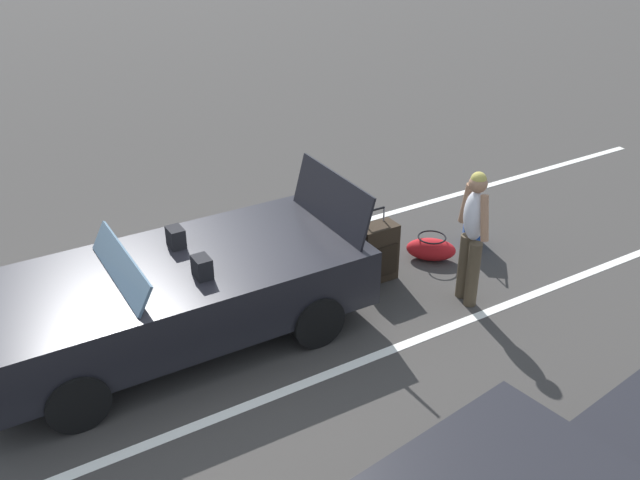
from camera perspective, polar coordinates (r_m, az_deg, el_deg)
The scene contains 8 objects.
ground_plane at distance 8.20m, azimuth -10.99°, elevation -7.68°, with size 80.00×80.00×0.00m, color #383533.
lot_line_near at distance 9.27m, azimuth -14.02°, elevation -3.42°, with size 18.00×0.12×0.01m, color silver.
lot_line_mid at distance 7.19m, azimuth -6.91°, elevation -13.24°, with size 18.00×0.12×0.01m, color silver.
convertible_car at distance 7.82m, azimuth -12.74°, elevation -4.56°, with size 4.16×1.88×1.53m.
suitcase_large_black at distance 8.97m, azimuth 4.51°, elevation -0.98°, with size 0.48×0.31×0.94m.
suitcase_medium_bright at distance 9.94m, azimuth 11.90°, elevation 1.16°, with size 0.44×0.46×0.94m.
duffel_bag at distance 9.57m, azimuth 8.70°, elevation -0.69°, with size 0.68×0.65×0.34m.
traveler_person at distance 8.42m, azimuth 11.90°, elevation 0.71°, with size 0.28×0.61×1.65m.
Camera 1 is at (2.05, 6.36, 4.75)m, focal length 40.81 mm.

